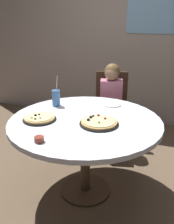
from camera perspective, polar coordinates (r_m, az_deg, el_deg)
The scene contains 10 objects.
ground_plane at distance 2.53m, azimuth -0.40°, elevation -17.55°, with size 8.00×8.00×0.00m, color brown.
wall_with_window at distance 3.90m, azimuth 10.08°, elevation 18.82°, with size 5.20×0.13×2.90m.
dining_table at distance 2.18m, azimuth -0.44°, elevation -3.79°, with size 1.33×1.33×0.75m.
chair_wooden at distance 3.15m, azimuth 5.58°, elevation 1.45°, with size 0.49×0.49×0.95m.
diner_child at distance 3.00m, azimuth 5.44°, elevation -0.53°, with size 0.33×0.43×1.08m.
pizza_veggie at distance 2.04m, azimuth 2.78°, elevation -2.43°, with size 0.33×0.33×0.05m.
pizza_cheese at distance 2.17m, azimuth -10.93°, elevation -1.41°, with size 0.29×0.29×0.05m.
soda_cup at distance 2.47m, azimuth -7.17°, elevation 3.24°, with size 0.08×0.08×0.31m.
sauce_bowl at distance 1.79m, azimuth -11.02°, elevation -6.21°, with size 0.07×0.07×0.04m, color brown.
plate_small at distance 2.51m, azimuth 5.85°, elevation 1.73°, with size 0.18×0.18×0.01m, color white.
Camera 1 is at (0.68, -1.86, 1.58)m, focal length 39.54 mm.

